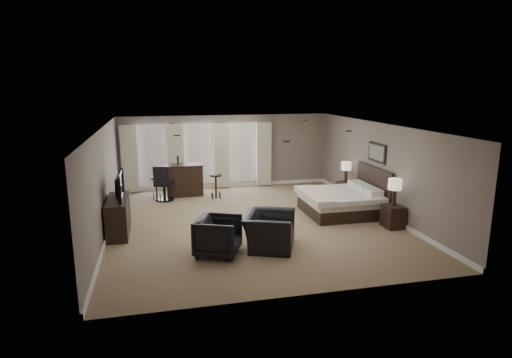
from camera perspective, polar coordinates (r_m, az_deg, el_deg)
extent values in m
cube|color=#7F6C50|center=(11.69, -0.51, -5.74)|extent=(7.60, 8.60, 0.04)
cube|color=silver|center=(11.15, -0.53, 7.06)|extent=(7.60, 8.60, 0.04)
cube|color=slate|center=(15.45, -4.01, 3.69)|extent=(7.50, 0.04, 2.60)
cube|color=slate|center=(7.40, 6.81, -6.13)|extent=(7.50, 0.04, 2.60)
cube|color=slate|center=(11.16, -19.66, -0.43)|extent=(0.04, 8.50, 2.60)
cube|color=slate|center=(12.69, 16.23, 1.30)|extent=(0.04, 8.50, 2.60)
cube|color=silver|center=(15.21, -13.69, 3.03)|extent=(1.15, 0.04, 2.05)
cube|color=silver|center=(15.28, -7.68, 3.31)|extent=(1.15, 0.04, 2.05)
cube|color=silver|center=(15.51, -1.78, 3.56)|extent=(1.15, 0.04, 2.05)
cube|color=#BEB89E|center=(15.13, -16.52, 2.55)|extent=(0.55, 0.12, 2.30)
cube|color=#BEB89E|center=(15.12, -10.64, 2.84)|extent=(0.55, 0.12, 2.30)
cube|color=#BEB89E|center=(15.27, -4.63, 3.11)|extent=(0.55, 0.12, 2.30)
cube|color=#BEB89E|center=(15.57, 1.02, 3.33)|extent=(0.55, 0.12, 2.30)
cube|color=silver|center=(12.46, 10.96, -1.63)|extent=(2.09, 1.99, 1.33)
cube|color=black|center=(11.73, 17.77, -4.77)|extent=(0.44, 0.54, 0.59)
cube|color=black|center=(14.19, 11.80, -1.52)|extent=(0.43, 0.52, 0.57)
cube|color=beige|center=(11.56, 17.98, -1.70)|extent=(0.34, 0.34, 0.71)
cube|color=beige|center=(14.06, 11.91, 0.92)|extent=(0.32, 0.32, 0.66)
cube|color=slate|center=(12.75, 15.77, 3.42)|extent=(0.04, 0.96, 0.56)
cube|color=black|center=(11.20, -17.89, -4.76)|extent=(0.50, 1.55, 0.90)
imported|color=black|center=(11.06, -18.07, -2.14)|extent=(0.67, 1.16, 0.15)
imported|color=black|center=(9.76, 1.77, -6.12)|extent=(1.21, 1.45, 1.08)
imported|color=black|center=(9.42, -5.07, -7.33)|extent=(1.14, 1.17, 0.94)
cube|color=black|center=(14.51, -9.50, -0.11)|extent=(1.23, 0.64, 1.07)
cube|color=black|center=(14.29, -13.13, -1.18)|extent=(0.43, 0.43, 0.72)
cube|color=black|center=(14.00, -5.37, -0.99)|extent=(0.44, 0.44, 0.81)
cube|color=black|center=(14.00, -12.17, -0.48)|extent=(0.75, 0.75, 1.16)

